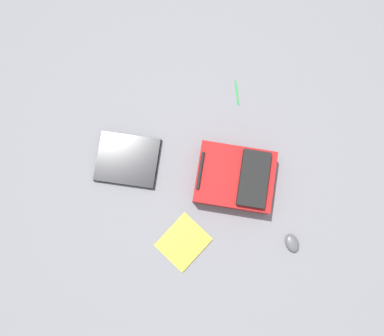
{
  "coord_description": "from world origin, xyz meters",
  "views": [
    {
      "loc": [
        0.01,
        -0.27,
        1.93
      ],
      "look_at": [
        0.04,
        0.0,
        0.02
      ],
      "focal_mm": 33.08,
      "sensor_mm": 36.0,
      "label": 1
    }
  ],
  "objects_px": {
    "backpack": "(236,178)",
    "book_red": "(183,242)",
    "laptop": "(128,160)",
    "computer_mouse": "(292,243)",
    "pen_black": "(237,92)"
  },
  "relations": [
    {
      "from": "book_red",
      "to": "pen_black",
      "type": "xyz_separation_m",
      "value": [
        0.4,
        0.79,
        -0.0
      ]
    },
    {
      "from": "computer_mouse",
      "to": "laptop",
      "type": "bearing_deg",
      "value": 131.32
    },
    {
      "from": "book_red",
      "to": "computer_mouse",
      "type": "height_order",
      "value": "computer_mouse"
    },
    {
      "from": "backpack",
      "to": "pen_black",
      "type": "bearing_deg",
      "value": 80.18
    },
    {
      "from": "laptop",
      "to": "pen_black",
      "type": "distance_m",
      "value": 0.72
    },
    {
      "from": "book_red",
      "to": "backpack",
      "type": "bearing_deg",
      "value": 43.24
    },
    {
      "from": "pen_black",
      "to": "book_red",
      "type": "bearing_deg",
      "value": -117.06
    },
    {
      "from": "laptop",
      "to": "book_red",
      "type": "bearing_deg",
      "value": -62.48
    },
    {
      "from": "backpack",
      "to": "book_red",
      "type": "distance_m",
      "value": 0.44
    },
    {
      "from": "laptop",
      "to": "computer_mouse",
      "type": "distance_m",
      "value": 0.99
    },
    {
      "from": "backpack",
      "to": "laptop",
      "type": "bearing_deg",
      "value": 162.52
    },
    {
      "from": "laptop",
      "to": "book_red",
      "type": "distance_m",
      "value": 0.54
    },
    {
      "from": "book_red",
      "to": "pen_black",
      "type": "distance_m",
      "value": 0.89
    },
    {
      "from": "book_red",
      "to": "computer_mouse",
      "type": "bearing_deg",
      "value": -7.71
    },
    {
      "from": "computer_mouse",
      "to": "pen_black",
      "type": "relative_size",
      "value": 0.68
    }
  ]
}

